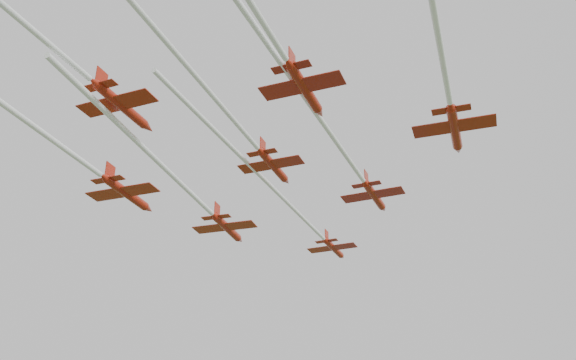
% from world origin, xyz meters
% --- Properties ---
extents(jet_lead, '(12.85, 57.55, 2.37)m').
position_xyz_m(jet_lead, '(0.05, 7.08, 48.45)').
color(jet_lead, '#AA2110').
extents(jet_row2_left, '(9.43, 49.72, 2.79)m').
position_xyz_m(jet_row2_left, '(-11.87, -2.04, 47.93)').
color(jet_row2_left, '#AA2110').
extents(jet_row2_right, '(14.81, 67.28, 2.47)m').
position_xyz_m(jet_row2_right, '(7.99, -16.37, 48.15)').
color(jet_row2_right, '#AA2110').
extents(jet_row3_left, '(10.60, 54.10, 2.89)m').
position_xyz_m(jet_row3_left, '(-21.86, -17.50, 48.15)').
color(jet_row3_left, '#AA2110').
extents(jet_row3_mid, '(11.18, 57.21, 2.38)m').
position_xyz_m(jet_row3_mid, '(-1.92, -23.22, 48.46)').
color(jet_row3_mid, '#AA2110').
extents(jet_row3_right, '(9.67, 61.93, 2.65)m').
position_xyz_m(jet_row3_right, '(20.11, -28.34, 48.49)').
color(jet_row3_right, '#AA2110').
extents(jet_row4_left, '(11.38, 47.80, 2.56)m').
position_xyz_m(jet_row4_left, '(-13.90, -34.74, 48.94)').
color(jet_row4_left, '#AA2110').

